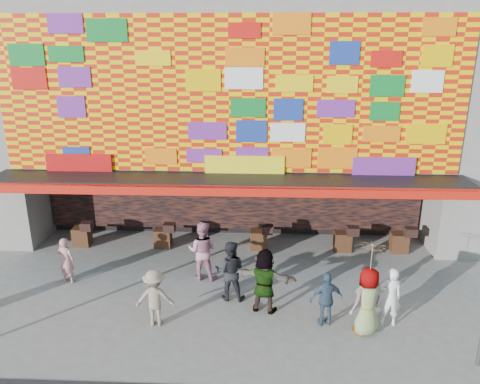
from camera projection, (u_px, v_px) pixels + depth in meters
The scene contains 11 objects.
ground at pixel (221, 321), 12.68m from camera, with size 90.00×90.00×0.00m, color slate.
shop_building at pixel (236, 91), 18.78m from camera, with size 15.20×9.40×10.00m.
ped_b at pixel (66, 260), 14.47m from camera, with size 0.54×0.36×1.49m, color tan.
ped_c at pixel (230, 271), 13.50m from camera, with size 0.88×0.69×1.81m, color black.
ped_d at pixel (155, 298), 12.30m from camera, with size 1.03×0.59×1.59m, color gray.
ped_e at pixel (326, 299), 12.30m from camera, with size 0.90×0.37×1.53m, color #3A4E66.
ped_f at pixel (265, 281), 12.88m from camera, with size 1.73×0.55×1.86m, color gray.
ped_g at pixel (368, 301), 11.90m from camera, with size 0.90×0.58×1.84m, color gray.
ped_h at pixel (390, 297), 12.28m from camera, with size 0.60×0.40×1.65m, color white.
ped_i at pixel (202, 251), 14.65m from camera, with size 0.93×0.72×1.91m, color #BB798C.
parasol at pixel (372, 259), 11.53m from camera, with size 0.91×0.93×1.78m.
Camera 1 is at (1.03, -10.89, 7.33)m, focal length 35.00 mm.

